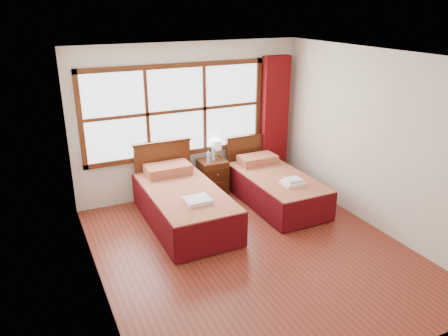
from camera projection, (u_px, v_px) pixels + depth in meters
name	position (u px, v px, depth m)	size (l,w,h in m)	color
floor	(252.00, 250.00, 5.97)	(4.50, 4.50, 0.00)	maroon
ceiling	(257.00, 56.00, 5.05)	(4.50, 4.50, 0.00)	white
wall_back	(190.00, 121.00, 7.41)	(4.00, 4.00, 0.00)	silver
wall_left	(92.00, 188.00, 4.71)	(4.50, 4.50, 0.00)	silver
wall_right	(375.00, 141.00, 6.31)	(4.50, 4.50, 0.00)	silver
window	(176.00, 111.00, 7.21)	(3.16, 0.06, 1.56)	white
curtain	(275.00, 120.00, 7.98)	(0.50, 0.16, 2.30)	#650A0C
bed_left	(183.00, 203.00, 6.65)	(1.07, 2.09, 1.04)	#3D1D0C
bed_right	(275.00, 187.00, 7.32)	(0.97, 1.99, 0.94)	#3D1D0C
nightstand	(213.00, 177.00, 7.67)	(0.46, 0.46, 0.62)	#4B2410
towels_left	(197.00, 200.00, 6.12)	(0.36, 0.31, 0.06)	white
towels_right	(293.00, 182.00, 6.84)	(0.33, 0.29, 0.10)	white
lamp	(217.00, 146.00, 7.58)	(0.17, 0.17, 0.33)	gold
bottle_near	(209.00, 158.00, 7.38)	(0.06, 0.06, 0.22)	#A1BCCF
bottle_far	(214.00, 154.00, 7.53)	(0.06, 0.06, 0.23)	#A1BCCF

